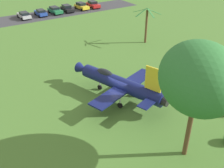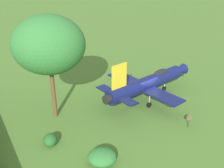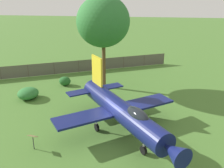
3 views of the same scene
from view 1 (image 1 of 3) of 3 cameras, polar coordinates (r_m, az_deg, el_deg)
name	(u,v)px [view 1 (image 1 of 3)]	position (r m, az deg, el deg)	size (l,w,h in m)	color
ground_plane	(121,98)	(29.04, 1.90, -3.21)	(200.00, 200.00, 0.00)	#47722D
parking_strip	(62,12)	(63.99, -11.07, 15.28)	(38.77, 8.00, 0.00)	#38383D
display_jet	(118,83)	(28.20, 1.41, 0.29)	(11.07, 9.44, 5.09)	#111951
shade_tree	(199,78)	(19.08, 18.67, 1.17)	(6.48, 5.52, 9.93)	brown
palm_tree	(146,24)	(43.83, 7.61, 13.02)	(4.15, 4.31, 5.81)	brown
info_plaque	(156,74)	(32.75, 9.82, 2.23)	(0.50, 0.66, 1.14)	#333333
parked_car_red	(93,4)	(67.48, -4.22, 17.21)	(4.87, 3.06, 1.56)	red
parked_car_yellow	(81,6)	(66.00, -6.78, 16.80)	(4.72, 3.39, 1.59)	gold
parked_car_black	(67,8)	(64.45, -9.92, 16.21)	(4.76, 3.16, 1.51)	black
parked_car_green	(55,10)	(63.33, -12.51, 15.70)	(4.87, 3.45, 1.48)	#1E6B3D
parked_car_blue	(41,12)	(62.06, -15.52, 15.02)	(4.37, 2.98, 1.46)	#23429E
parked_car_silver	(24,15)	(61.05, -18.92, 14.25)	(4.77, 3.32, 1.43)	#B2B5BA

